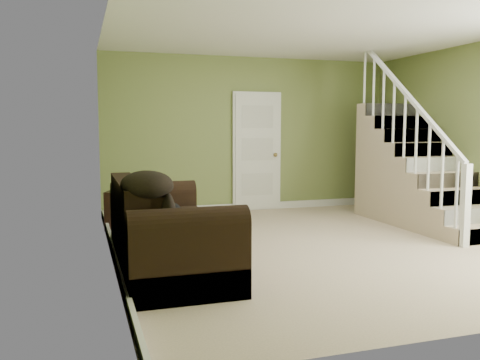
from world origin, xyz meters
TOP-DOWN VIEW (x-y plane):
  - floor at (0.00, 0.00)m, footprint 5.00×5.50m
  - ceiling at (0.00, 0.00)m, footprint 5.00×5.50m
  - wall_back at (0.00, 2.75)m, footprint 5.00×0.04m
  - wall_left at (-2.50, 0.00)m, footprint 0.04×5.50m
  - baseboard_back at (0.00, 2.72)m, footprint 5.00×0.04m
  - baseboard_left at (-2.47, 0.00)m, footprint 0.04×5.50m
  - door at (0.10, 2.71)m, footprint 0.86×0.12m
  - staircase at (1.99, 0.97)m, footprint 1.00×2.51m
  - sofa at (-2.02, -0.46)m, footprint 0.99×2.30m
  - side_table at (-2.22, 1.75)m, footprint 0.57×0.57m
  - cat at (-1.94, -0.54)m, footprint 0.31×0.53m
  - banana at (-1.85, -0.75)m, footprint 0.12×0.19m
  - throw_pillow at (-2.08, 0.20)m, footprint 0.20×0.40m
  - throw_blanket at (-2.26, -1.17)m, footprint 0.61×0.69m

SIDE VIEW (x-z plane):
  - floor at x=0.00m, z-range -0.01..0.01m
  - baseboard_back at x=0.00m, z-range 0.00..0.12m
  - baseboard_left at x=-2.47m, z-range 0.00..0.12m
  - side_table at x=-2.22m, z-range -0.11..0.66m
  - sofa at x=-2.02m, z-range -0.11..0.80m
  - banana at x=-1.85m, z-range 0.49..0.55m
  - cat at x=-1.94m, z-range 0.46..0.71m
  - staircase at x=1.99m, z-range -0.77..2.05m
  - throw_pillow at x=-2.08m, z-range 0.48..0.90m
  - throw_blanket at x=-2.26m, z-range 0.82..1.06m
  - door at x=0.10m, z-range 0.00..2.02m
  - wall_back at x=0.00m, z-range 0.00..2.60m
  - wall_left at x=-2.50m, z-range 0.00..2.60m
  - ceiling at x=0.00m, z-range 2.60..2.60m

